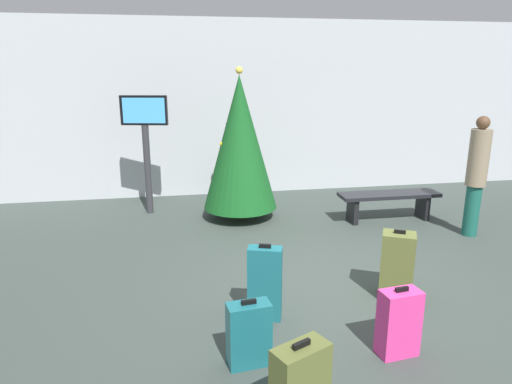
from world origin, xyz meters
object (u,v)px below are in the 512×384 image
object	(u,v)px
suitcase_3	(265,283)
suitcase_4	(397,265)
waiting_bench	(389,199)
suitcase_1	(249,334)
flight_info_kiosk	(145,134)
holiday_tree	(240,143)
traveller_0	(477,173)
suitcase_0	(399,323)

from	to	relation	value
suitcase_3	suitcase_4	distance (m)	1.56
waiting_bench	suitcase_1	bearing A→B (deg)	-130.50
flight_info_kiosk	holiday_tree	bearing A→B (deg)	-19.71
traveller_0	suitcase_0	world-z (taller)	traveller_0
traveller_0	suitcase_4	bearing A→B (deg)	-141.38
flight_info_kiosk	suitcase_3	xyz separation A→B (m)	(1.34, -3.87, -1.02)
traveller_0	suitcase_4	size ratio (longest dim) A/B	2.30
flight_info_kiosk	suitcase_3	distance (m)	4.22
suitcase_3	holiday_tree	bearing A→B (deg)	86.18
suitcase_0	suitcase_1	xyz separation A→B (m)	(-1.34, 0.09, -0.02)
suitcase_0	suitcase_3	world-z (taller)	suitcase_3
flight_info_kiosk	waiting_bench	bearing A→B (deg)	-15.84
waiting_bench	suitcase_3	distance (m)	3.82
waiting_bench	traveller_0	world-z (taller)	traveller_0
suitcase_1	holiday_tree	bearing A→B (deg)	82.89
waiting_bench	suitcase_0	xyz separation A→B (m)	(-1.61, -3.55, -0.06)
flight_info_kiosk	suitcase_1	bearing A→B (deg)	-77.08
holiday_tree	waiting_bench	bearing A→B (deg)	-13.29
flight_info_kiosk	traveller_0	world-z (taller)	flight_info_kiosk
waiting_bench	traveller_0	size ratio (longest dim) A/B	0.92
suitcase_1	suitcase_3	size ratio (longest dim) A/B	0.76
suitcase_0	suitcase_4	bearing A→B (deg)	64.38
waiting_bench	suitcase_1	xyz separation A→B (m)	(-2.95, -3.46, -0.08)
flight_info_kiosk	suitcase_0	distance (m)	5.37
holiday_tree	flight_info_kiosk	bearing A→B (deg)	160.29
holiday_tree	suitcase_3	distance (m)	3.44
suitcase_1	suitcase_4	distance (m)	2.05
waiting_bench	traveller_0	xyz separation A→B (m)	(0.93, -0.89, 0.62)
holiday_tree	suitcase_1	xyz separation A→B (m)	(-0.50, -4.04, -1.01)
holiday_tree	traveller_0	size ratio (longest dim) A/B	1.38
waiting_bench	suitcase_4	size ratio (longest dim) A/B	2.13
traveller_0	suitcase_1	xyz separation A→B (m)	(-3.88, -2.57, -0.69)
holiday_tree	suitcase_4	bearing A→B (deg)	-67.00
holiday_tree	suitcase_4	distance (m)	3.51
flight_info_kiosk	waiting_bench	distance (m)	4.29
traveller_0	suitcase_4	distance (m)	2.70
suitcase_1	suitcase_4	bearing A→B (deg)	26.82
suitcase_1	traveller_0	bearing A→B (deg)	33.46
flight_info_kiosk	suitcase_1	world-z (taller)	flight_info_kiosk
traveller_0	suitcase_3	distance (m)	4.09
suitcase_3	suitcase_4	size ratio (longest dim) A/B	1.03
suitcase_3	traveller_0	bearing A→B (deg)	27.08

